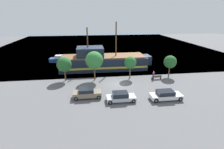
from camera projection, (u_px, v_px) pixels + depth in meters
The scene contains 14 objects.
ground_plane at pixel (119, 84), 32.51m from camera, with size 160.00×160.00×0.00m, color #5B5B5E.
water_surface at pixel (101, 45), 73.71m from camera, with size 80.00×80.00×0.00m, color #38667F.
pirate_ship at pixel (102, 61), 40.84m from camera, with size 21.14×6.08×10.72m.
moored_boat_dockside at pixel (63, 59), 47.54m from camera, with size 6.97×2.20×1.79m.
parked_car_curb_front at pixel (121, 97), 25.86m from camera, with size 4.32×1.91×1.42m.
parked_car_curb_mid at pixel (87, 93), 26.98m from camera, with size 4.31×1.95×1.50m.
parked_car_curb_rear at pixel (166, 95), 26.34m from camera, with size 4.76×1.97×1.45m.
fire_hydrant at pixel (85, 89), 29.44m from camera, with size 0.42×0.25×0.76m.
bench_promenade_east at pixel (157, 77), 34.68m from camera, with size 1.95×0.45×0.85m.
pedestrian_walking_near at pixel (153, 75), 34.46m from camera, with size 0.32×0.32×1.70m.
tree_row_east at pixel (64, 65), 33.13m from camera, with size 2.84×2.84×4.66m.
tree_row_mideast at pixel (94, 60), 33.13m from camera, with size 3.37×3.37×5.69m.
tree_row_midwest at pixel (130, 63), 34.45m from camera, with size 2.40×2.40×4.46m.
tree_row_west at pixel (170, 62), 35.39m from camera, with size 2.57×2.57×4.41m.
Camera 1 is at (-5.24, -29.71, 12.30)m, focal length 28.00 mm.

